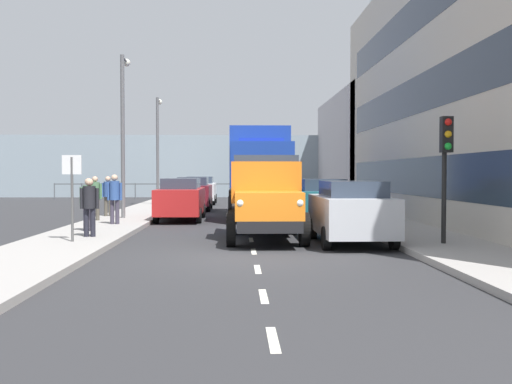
% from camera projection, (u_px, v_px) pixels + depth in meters
% --- Properties ---
extents(ground_plane, '(80.00, 80.00, 0.00)m').
position_uv_depth(ground_plane, '(247.00, 221.00, 23.96)').
color(ground_plane, '#2D2D30').
extents(sidewalk_left, '(2.56, 43.75, 0.15)m').
position_uv_depth(sidewalk_left, '(369.00, 219.00, 24.11)').
color(sidewalk_left, '#9E9993').
rests_on(sidewalk_left, ground_plane).
extents(sidewalk_right, '(2.56, 43.75, 0.15)m').
position_uv_depth(sidewalk_right, '(123.00, 220.00, 23.79)').
color(sidewalk_right, '#9E9993').
rests_on(sidewalk_right, ground_plane).
extents(road_centreline_markings, '(0.12, 39.91, 0.01)m').
position_uv_depth(road_centreline_markings, '(247.00, 222.00, 23.60)').
color(road_centreline_markings, silver).
rests_on(road_centreline_markings, ground_plane).
extents(building_terrace, '(6.19, 26.15, 10.38)m').
position_uv_depth(building_terrace, '(501.00, 84.00, 21.93)').
color(building_terrace, beige).
rests_on(building_terrace, ground_plane).
extents(building_far_block, '(6.18, 15.28, 7.19)m').
position_uv_depth(building_far_block, '(378.00, 149.00, 41.24)').
color(building_far_block, '#B7B2B7').
rests_on(building_far_block, ground_plane).
extents(sea_horizon, '(80.00, 0.80, 5.00)m').
position_uv_depth(sea_horizon, '(242.00, 166.00, 48.73)').
color(sea_horizon, '#84939E').
rests_on(sea_horizon, ground_plane).
extents(seawall_railing, '(28.08, 0.08, 1.20)m').
position_uv_depth(seawall_railing, '(242.00, 187.00, 45.18)').
color(seawall_railing, '#4C5156').
rests_on(seawall_railing, ground_plane).
extents(truck_vintage_orange, '(2.17, 5.64, 2.43)m').
position_uv_depth(truck_vintage_orange, '(265.00, 200.00, 17.05)').
color(truck_vintage_orange, black).
rests_on(truck_vintage_orange, ground_plane).
extents(lorry_cargo_blue, '(2.58, 8.20, 3.87)m').
position_uv_depth(lorry_cargo_blue, '(259.00, 170.00, 26.23)').
color(lorry_cargo_blue, '#193899').
rests_on(lorry_cargo_blue, ground_plane).
extents(car_silver_kerbside_near, '(1.91, 4.13, 1.72)m').
position_uv_depth(car_silver_kerbside_near, '(351.00, 211.00, 16.30)').
color(car_silver_kerbside_near, '#B7BABF').
rests_on(car_silver_kerbside_near, ground_plane).
extents(car_teal_kerbside_1, '(1.90, 3.91, 1.72)m').
position_uv_depth(car_teal_kerbside_1, '(321.00, 201.00, 22.02)').
color(car_teal_kerbside_1, '#1E6670').
rests_on(car_teal_kerbside_1, ground_plane).
extents(car_red_oppositeside_0, '(1.83, 4.58, 1.72)m').
position_uv_depth(car_red_oppositeside_0, '(181.00, 199.00, 24.46)').
color(car_red_oppositeside_0, '#B21E1E').
rests_on(car_red_oppositeside_0, ground_plane).
extents(car_maroon_oppositeside_1, '(1.91, 4.08, 1.72)m').
position_uv_depth(car_maroon_oppositeside_1, '(193.00, 193.00, 31.34)').
color(car_maroon_oppositeside_1, maroon).
rests_on(car_maroon_oppositeside_1, ground_plane).
extents(car_white_oppositeside_2, '(1.97, 4.17, 1.72)m').
position_uv_depth(car_white_oppositeside_2, '(200.00, 190.00, 37.36)').
color(car_white_oppositeside_2, white).
rests_on(car_white_oppositeside_2, ground_plane).
extents(pedestrian_near_railing, '(0.53, 0.34, 1.63)m').
position_uv_depth(pedestrian_near_railing, '(89.00, 203.00, 16.78)').
color(pedestrian_near_railing, black).
rests_on(pedestrian_near_railing, sidewalk_right).
extents(pedestrian_couple_a, '(0.53, 0.34, 1.62)m').
position_uv_depth(pedestrian_couple_a, '(88.00, 200.00, 18.44)').
color(pedestrian_couple_a, '#383342').
rests_on(pedestrian_couple_a, sidewalk_right).
extents(pedestrian_strolling, '(0.53, 0.34, 1.73)m').
position_uv_depth(pedestrian_strolling, '(115.00, 195.00, 20.98)').
color(pedestrian_strolling, '#383342').
rests_on(pedestrian_strolling, sidewalk_right).
extents(pedestrian_couple_b, '(0.53, 0.34, 1.66)m').
position_uv_depth(pedestrian_couple_b, '(95.00, 194.00, 22.60)').
color(pedestrian_couple_b, '#4C473D').
rests_on(pedestrian_couple_b, sidewalk_right).
extents(pedestrian_by_lamp, '(0.53, 0.34, 1.65)m').
position_uv_depth(pedestrian_by_lamp, '(108.00, 193.00, 24.88)').
color(pedestrian_by_lamp, '#4C473D').
rests_on(pedestrian_by_lamp, sidewalk_right).
extents(traffic_light_near, '(0.28, 0.41, 3.20)m').
position_uv_depth(traffic_light_near, '(446.00, 152.00, 15.08)').
color(traffic_light_near, black).
rests_on(traffic_light_near, sidewalk_left).
extents(lamp_post_promenade, '(0.32, 1.14, 6.48)m').
position_uv_depth(lamp_post_promenade, '(123.00, 121.00, 24.00)').
color(lamp_post_promenade, '#59595B').
rests_on(lamp_post_promenade, sidewalk_right).
extents(lamp_post_far, '(0.32, 1.14, 6.09)m').
position_uv_depth(lamp_post_far, '(158.00, 140.00, 34.33)').
color(lamp_post_far, '#59595B').
rests_on(lamp_post_far, sidewalk_right).
extents(street_sign, '(0.50, 0.07, 2.25)m').
position_uv_depth(street_sign, '(72.00, 183.00, 15.58)').
color(street_sign, '#4C4C4C').
rests_on(street_sign, sidewalk_right).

